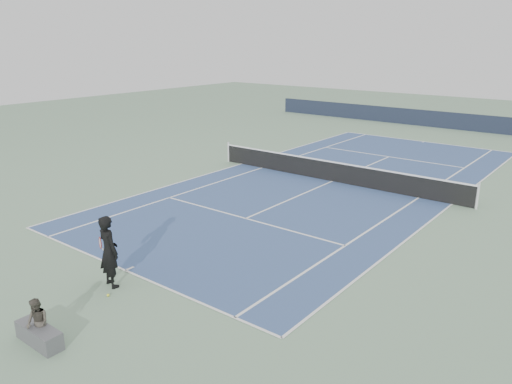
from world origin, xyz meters
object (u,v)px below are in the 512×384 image
Objects in this scene: spectator_bench at (38,329)px; tennis_ball at (108,295)px; tennis_net at (333,171)px; tennis_player at (109,251)px.

tennis_ball is at bearing 104.73° from spectator_bench.
spectator_bench is at bearing -84.65° from tennis_net.
tennis_ball is 2.28m from spectator_bench.
tennis_ball is at bearing -86.26° from tennis_net.
tennis_net is at bearing 91.90° from tennis_player.
tennis_net is 12.67m from tennis_player.
tennis_net reaches higher than spectator_bench.
tennis_ball is at bearing -45.47° from tennis_player.
spectator_bench is (1.01, -2.63, -0.63)m from tennis_player.
spectator_bench is (0.57, -2.19, 0.33)m from tennis_ball.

